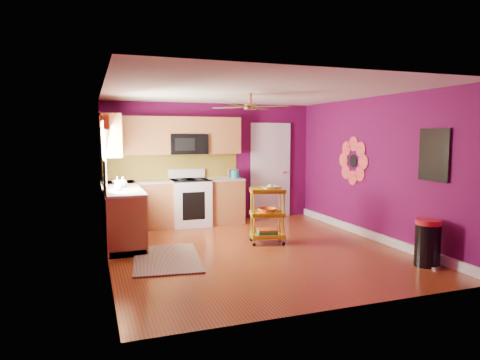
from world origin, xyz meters
name	(u,v)px	position (x,y,z in m)	size (l,w,h in m)	color
ground	(254,249)	(0.00, 0.00, 0.00)	(5.00, 5.00, 0.00)	maroon
room_envelope	(256,148)	(0.03, 0.00, 1.63)	(4.54, 5.04, 2.52)	#5D0A43
lower_cabinets	(153,209)	(-1.35, 1.82, 0.43)	(2.81, 2.31, 0.94)	#995729
electric_range	(190,202)	(-0.55, 2.17, 0.48)	(0.76, 0.66, 1.13)	white
upper_cabinetry	(154,137)	(-1.24, 2.17, 1.80)	(2.80, 2.30, 1.26)	#995729
left_window	(104,141)	(-2.22, 1.05, 1.74)	(0.08, 1.35, 1.08)	white
panel_door	(270,171)	(1.35, 2.47, 1.02)	(0.95, 0.11, 2.15)	white
right_wall_art	(386,158)	(2.23, -0.34, 1.44)	(0.04, 2.74, 1.04)	black
ceiling_fan	(250,106)	(0.00, 0.20, 2.29)	(1.01, 1.01, 0.26)	#BF8C3F
shag_rug	(167,259)	(-1.42, -0.08, 0.01)	(0.95, 1.55, 0.02)	#321910
rolling_cart	(268,213)	(0.36, 0.30, 0.52)	(0.64, 0.52, 1.01)	gold
trash_can	(428,243)	(1.98, -1.61, 0.33)	(0.42, 0.43, 0.66)	black
teal_kettle	(234,174)	(0.40, 2.16, 1.02)	(0.18, 0.18, 0.21)	teal
toaster	(233,174)	(0.38, 2.20, 1.03)	(0.22, 0.15, 0.18)	beige
soap_bottle_a	(117,183)	(-2.02, 1.17, 1.04)	(0.09, 0.09, 0.20)	#EA3F72
soap_bottle_b	(123,182)	(-1.92, 1.28, 1.03)	(0.15, 0.15, 0.19)	white
counter_dish	(119,182)	(-1.95, 1.83, 0.97)	(0.27, 0.27, 0.07)	white
counter_cup	(118,187)	(-2.03, 0.85, 0.99)	(0.13, 0.13, 0.10)	white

